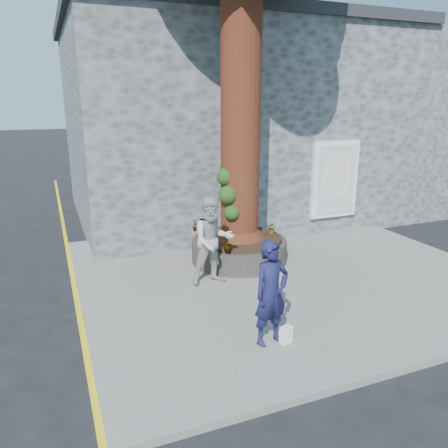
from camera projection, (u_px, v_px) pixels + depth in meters
name	position (u px, v px, depth m)	size (l,w,h in m)	color
ground	(243.00, 304.00, 8.65)	(120.00, 120.00, 0.00)	black
pavement	(284.00, 273.00, 10.07)	(9.00, 8.00, 0.12)	slate
yellow_line	(78.00, 309.00, 8.44)	(0.10, 30.00, 0.01)	yellow
stone_shop	(224.00, 122.00, 15.11)	(10.30, 8.30, 6.30)	#434548
neighbour_shop	(403.00, 123.00, 18.04)	(6.00, 8.00, 6.00)	#434548
planter	(239.00, 249.00, 10.61)	(2.30, 2.30, 0.60)	black
man	(271.00, 293.00, 6.84)	(0.62, 0.41, 1.71)	#16173E
woman	(213.00, 241.00, 9.11)	(0.92, 0.72, 1.90)	#ABA7A4
shopping_bag	(286.00, 335.00, 7.02)	(0.20, 0.12, 0.28)	white
plant_a	(195.00, 225.00, 10.93)	(0.18, 0.12, 0.34)	gray
plant_b	(230.00, 222.00, 11.10)	(0.20, 0.19, 0.36)	gray
plant_c	(228.00, 243.00, 9.48)	(0.20, 0.20, 0.35)	gray
plant_d	(272.00, 228.00, 10.74)	(0.27, 0.24, 0.30)	gray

